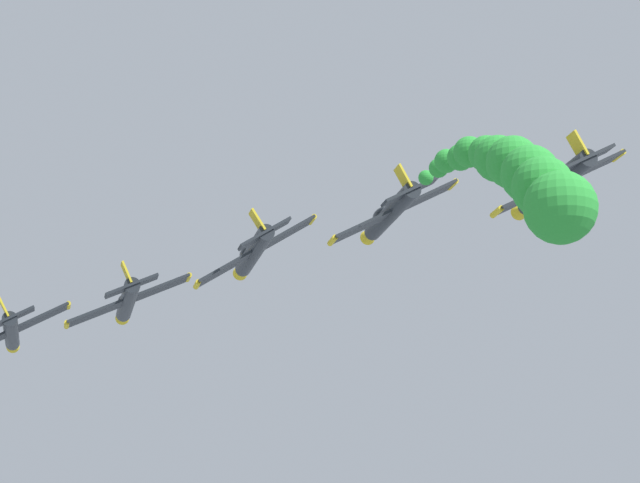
% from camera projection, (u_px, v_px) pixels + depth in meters
% --- Properties ---
extents(airplane_lead, '(8.51, 10.35, 5.00)m').
position_uv_depth(airplane_lead, '(11.00, 332.00, 85.02)').
color(airplane_lead, '#23282D').
extents(airplane_left_inner, '(8.80, 10.35, 4.39)m').
position_uv_depth(airplane_left_inner, '(127.00, 301.00, 80.44)').
color(airplane_left_inner, '#23282D').
extents(airplane_right_inner, '(8.20, 10.35, 5.54)m').
position_uv_depth(airplane_right_inner, '(253.00, 252.00, 75.94)').
color(airplane_right_inner, '#23282D').
extents(airplane_left_outer, '(8.57, 10.35, 4.88)m').
position_uv_depth(airplane_left_outer, '(390.00, 213.00, 72.76)').
color(airplane_left_outer, '#23282D').
extents(smoke_trail_left_outer, '(3.73, 22.55, 10.66)m').
position_uv_depth(smoke_trail_left_outer, '(519.00, 176.00, 49.69)').
color(smoke_trail_left_outer, green).
extents(airplane_right_outer, '(8.63, 10.35, 4.76)m').
position_uv_depth(airplane_right_outer, '(554.00, 184.00, 68.39)').
color(airplane_right_outer, '#23282D').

